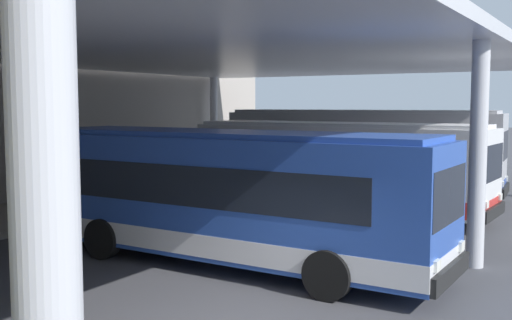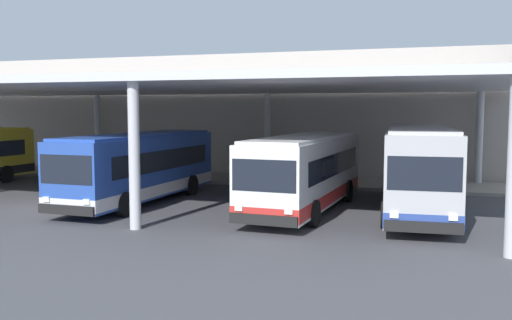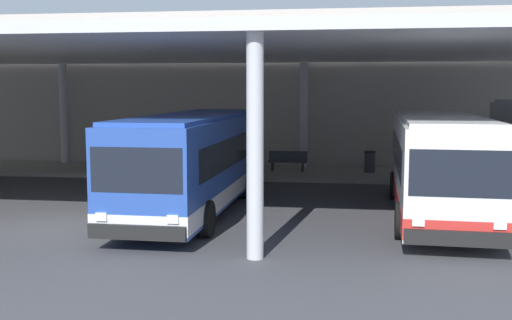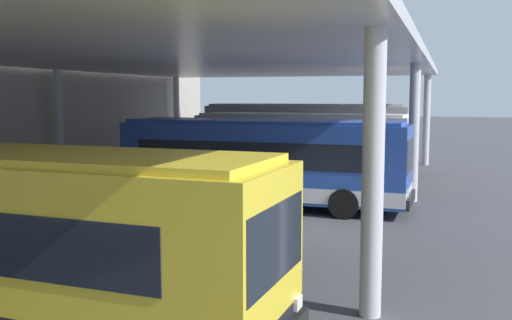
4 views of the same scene
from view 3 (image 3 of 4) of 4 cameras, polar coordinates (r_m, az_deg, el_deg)
ground_plane at (r=18.98m, az=-17.75°, el=-5.86°), size 200.00×200.00×0.00m
platform_kerb at (r=29.80m, az=-7.80°, el=-0.99°), size 42.00×4.50×0.18m
station_building_facade at (r=32.67m, az=-6.31°, el=6.44°), size 48.00×1.60×7.85m
canopy_shelter at (r=23.64m, az=-12.27°, el=9.65°), size 40.00×17.00×5.55m
bus_second_bay at (r=19.99m, az=-5.77°, el=-0.14°), size 2.85×10.57×3.17m
bus_middle_bay at (r=20.07m, az=16.38°, el=-0.35°), size 3.04×10.63×3.17m
bench_waiting at (r=28.75m, az=2.94°, el=-0.06°), size 1.80×0.45×0.92m
trash_bin at (r=28.72m, az=10.42°, el=-0.14°), size 0.52×0.52×0.98m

